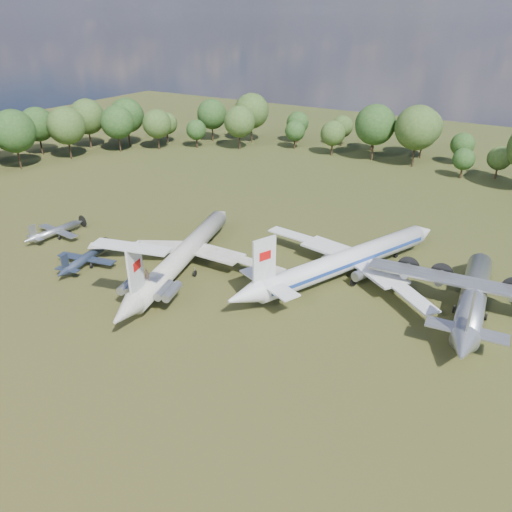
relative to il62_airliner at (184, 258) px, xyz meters
The scene contains 7 objects.
ground 4.30m from the il62_airliner, 80.42° to the left, with size 300.00×300.00×0.00m, color #1E3913.
il62_airliner is the anchor object (origin of this frame).
tu104_jet 26.83m from the il62_airliner, 25.76° to the left, with size 35.98×47.98×4.80m, color silver, non-canonical shape.
an12_transport 45.04m from the il62_airliner, 14.07° to the left, with size 30.36×33.93×4.46m, color #9A9DA2, non-canonical shape.
small_prop_west 17.12m from the il62_airliner, 152.18° to the right, with size 10.75×14.65×2.15m, color #151A31, non-canonical shape.
small_prop_northwest 29.45m from the il62_airliner, behind, with size 10.30×14.05×2.06m, color #ADB1B6, non-canonical shape.
person_on_il62 12.85m from the il62_airliner, 74.97° to the right, with size 0.71×0.46×1.93m, color #8F6749.
Camera 1 is at (48.66, -60.76, 39.25)m, focal length 35.00 mm.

